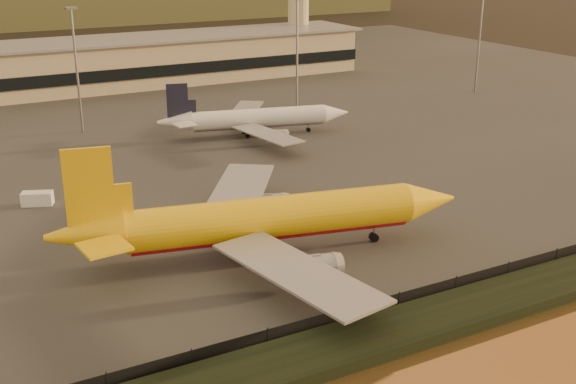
% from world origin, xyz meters
% --- Properties ---
extents(ground, '(900.00, 900.00, 0.00)m').
position_xyz_m(ground, '(0.00, 0.00, 0.00)').
color(ground, black).
rests_on(ground, ground).
extents(embankment, '(320.00, 7.00, 1.40)m').
position_xyz_m(embankment, '(0.00, -17.00, 0.70)').
color(embankment, black).
rests_on(embankment, ground).
extents(tarmac, '(320.00, 220.00, 0.20)m').
position_xyz_m(tarmac, '(0.00, 95.00, 0.10)').
color(tarmac, '#2D2D2D').
rests_on(tarmac, ground).
extents(perimeter_fence, '(300.00, 0.05, 2.20)m').
position_xyz_m(perimeter_fence, '(0.00, -13.00, 1.30)').
color(perimeter_fence, black).
rests_on(perimeter_fence, tarmac).
extents(terminal_building, '(202.00, 25.00, 12.60)m').
position_xyz_m(terminal_building, '(-14.52, 125.55, 6.25)').
color(terminal_building, tan).
rests_on(terminal_building, tarmac).
extents(apron_light_masts, '(152.20, 12.20, 25.40)m').
position_xyz_m(apron_light_masts, '(15.00, 75.00, 15.70)').
color(apron_light_masts, slate).
rests_on(apron_light_masts, tarmac).
extents(dhl_cargo_jet, '(53.07, 51.14, 15.94)m').
position_xyz_m(dhl_cargo_jet, '(-4.08, 7.22, 4.96)').
color(dhl_cargo_jet, yellow).
rests_on(dhl_cargo_jet, tarmac).
extents(white_narrowbody_jet, '(39.46, 37.80, 11.45)m').
position_xyz_m(white_narrowbody_jet, '(20.66, 60.56, 3.62)').
color(white_narrowbody_jet, white).
rests_on(white_narrowbody_jet, tarmac).
extents(gse_vehicle_yellow, '(3.82, 2.38, 1.59)m').
position_xyz_m(gse_vehicle_yellow, '(0.72, 23.21, 1.00)').
color(gse_vehicle_yellow, yellow).
rests_on(gse_vehicle_yellow, tarmac).
extents(gse_vehicle_white, '(4.99, 3.64, 2.05)m').
position_xyz_m(gse_vehicle_white, '(-26.40, 39.86, 1.22)').
color(gse_vehicle_white, white).
rests_on(gse_vehicle_white, tarmac).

